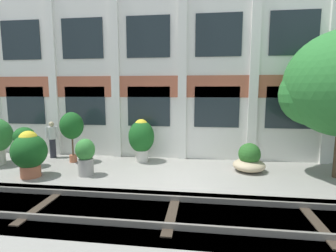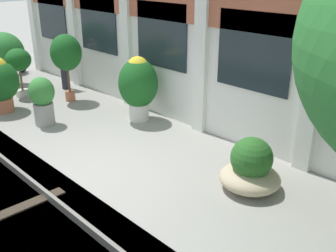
% 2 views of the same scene
% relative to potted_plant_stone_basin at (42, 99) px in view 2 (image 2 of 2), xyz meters
% --- Properties ---
extents(ground_plane, '(80.00, 80.00, 0.00)m').
position_rel_potted_plant_stone_basin_xyz_m(ground_plane, '(3.13, -0.22, -0.72)').
color(ground_plane, gray).
extents(rail_tracks, '(25.32, 2.80, 0.43)m').
position_rel_potted_plant_stone_basin_xyz_m(rail_tracks, '(3.13, -2.46, -0.85)').
color(rail_tracks, '#4C473F').
rests_on(rail_tracks, ground).
extents(potted_plant_stone_basin, '(0.67, 0.67, 1.30)m').
position_rel_potted_plant_stone_basin_xyz_m(potted_plant_stone_basin, '(0.00, 0.00, 0.00)').
color(potted_plant_stone_basin, gray).
rests_on(potted_plant_stone_basin, ground).
extents(potted_plant_glazed_jar, '(1.38, 1.38, 1.88)m').
position_rel_potted_plant_stone_basin_xyz_m(potted_plant_glazed_jar, '(-4.17, 0.80, 0.37)').
color(potted_plant_glazed_jar, beige).
rests_on(potted_plant_glazed_jar, ground).
extents(potted_plant_wide_bowl, '(1.16, 1.16, 1.05)m').
position_rel_potted_plant_stone_basin_xyz_m(potted_plant_wide_bowl, '(5.72, 1.23, -0.30)').
color(potted_plant_wide_bowl, tan).
rests_on(potted_plant_wide_bowl, ground).
extents(potted_plant_terracotta_small, '(0.79, 0.79, 1.55)m').
position_rel_potted_plant_stone_basin_xyz_m(potted_plant_terracotta_small, '(-2.76, 0.68, 0.38)').
color(potted_plant_terracotta_small, beige).
rests_on(potted_plant_terracotta_small, ground).
extents(potted_plant_ribbed_drum, '(1.06, 1.06, 1.77)m').
position_rel_potted_plant_stone_basin_xyz_m(potted_plant_ribbed_drum, '(1.51, 2.02, 0.32)').
color(potted_plant_ribbed_drum, beige).
rests_on(potted_plant_ribbed_drum, ground).
extents(potted_plant_tall_urn, '(0.94, 0.94, 2.07)m').
position_rel_potted_plant_stone_basin_xyz_m(potted_plant_tall_urn, '(-1.26, 1.53, 0.76)').
color(potted_plant_tall_urn, '#B76647').
rests_on(potted_plant_tall_urn, ground).
extents(scooter_second_parked, '(0.80, 1.24, 0.98)m').
position_rel_potted_plant_stone_basin_xyz_m(scooter_second_parked, '(-5.46, 1.68, -0.28)').
color(scooter_second_parked, black).
rests_on(scooter_second_parked, ground).
extents(resident_by_doorway, '(0.39, 0.41, 1.60)m').
position_rel_potted_plant_stone_basin_xyz_m(resident_by_doorway, '(-2.50, 2.10, 0.14)').
color(resident_by_doorway, '#282833').
rests_on(resident_by_doorway, ground).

